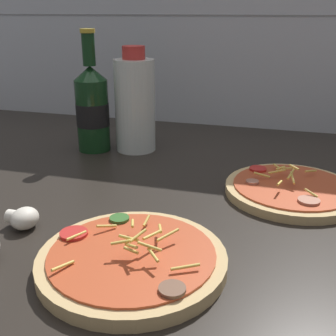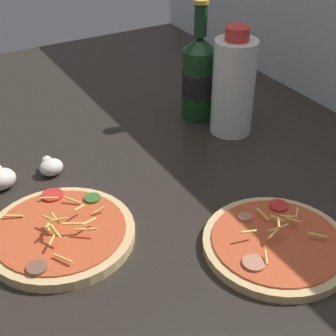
% 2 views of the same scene
% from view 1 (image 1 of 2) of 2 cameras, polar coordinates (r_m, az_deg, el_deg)
% --- Properties ---
extents(counter_slab, '(1.60, 0.90, 0.03)m').
position_cam_1_polar(counter_slab, '(0.72, -1.08, -3.91)').
color(counter_slab, '#28231E').
rests_on(counter_slab, ground).
extents(tile_backsplash, '(1.60, 0.01, 0.60)m').
position_cam_1_polar(tile_backsplash, '(1.10, 6.21, 19.90)').
color(tile_backsplash, silver).
rests_on(tile_backsplash, ground).
extents(pizza_near, '(0.23, 0.23, 0.05)m').
position_cam_1_polar(pizza_near, '(0.51, -4.90, -12.20)').
color(pizza_near, tan).
rests_on(pizza_near, counter_slab).
extents(pizza_far, '(0.22, 0.22, 0.05)m').
position_cam_1_polar(pizza_far, '(0.73, 16.44, -2.81)').
color(pizza_far, tan).
rests_on(pizza_far, counter_slab).
extents(beer_bottle, '(0.07, 0.07, 0.25)m').
position_cam_1_polar(beer_bottle, '(0.92, -10.22, 8.08)').
color(beer_bottle, '#143819').
rests_on(beer_bottle, counter_slab).
extents(oil_bottle, '(0.09, 0.09, 0.22)m').
position_cam_1_polar(oil_bottle, '(0.90, -4.49, 8.65)').
color(oil_bottle, silver).
rests_on(oil_bottle, counter_slab).
extents(mushroom_right, '(0.05, 0.04, 0.03)m').
position_cam_1_polar(mushroom_right, '(0.63, -19.00, -6.44)').
color(mushroom_right, white).
rests_on(mushroom_right, counter_slab).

